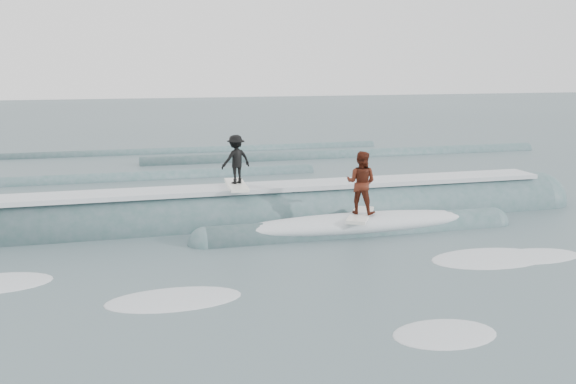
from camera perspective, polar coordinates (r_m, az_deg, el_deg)
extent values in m
plane|color=#374D51|center=(15.57, 4.32, -7.05)|extent=(160.00, 160.00, 0.00)
cylinder|color=#375D5B|center=(20.51, -0.74, -2.48)|extent=(19.02, 2.03, 2.03)
sphere|color=#375D5B|center=(24.64, 21.18, -0.90)|extent=(2.03, 2.03, 2.03)
cylinder|color=#375D5B|center=(19.03, 6.21, -3.65)|extent=(9.00, 0.99, 0.99)
sphere|color=#375D5B|center=(17.91, -7.35, -4.64)|extent=(0.99, 0.99, 0.99)
sphere|color=#375D5B|center=(21.07, 17.68, -2.65)|extent=(0.99, 0.99, 0.99)
cube|color=silver|center=(20.28, -0.75, 0.50)|extent=(18.00, 1.30, 0.14)
ellipsoid|color=silver|center=(18.95, 6.23, -2.78)|extent=(7.60, 1.30, 0.60)
cube|color=white|center=(19.95, -4.61, 0.64)|extent=(0.69, 2.03, 0.10)
imported|color=black|center=(19.82, -4.65, 2.92)|extent=(1.11, 0.86, 1.51)
cube|color=white|center=(18.92, 6.45, -2.04)|extent=(1.47, 2.01, 0.10)
imported|color=#4A190D|center=(18.72, 6.51, 0.84)|extent=(1.13, 1.09, 1.84)
ellipsoid|color=silver|center=(12.48, 13.75, -12.17)|extent=(2.10, 1.43, 0.10)
ellipsoid|color=silver|center=(17.32, 17.49, -5.65)|extent=(2.95, 2.01, 0.10)
ellipsoid|color=silver|center=(13.98, -10.11, -9.39)|extent=(2.84, 1.94, 0.10)
ellipsoid|color=silver|center=(17.87, 20.95, -5.36)|extent=(2.12, 1.44, 0.10)
cylinder|color=#375D5B|center=(28.40, -19.60, 0.76)|extent=(22.00, 0.70, 0.70)
cylinder|color=#375D5B|center=(34.50, 5.50, 3.15)|extent=(22.00, 0.80, 0.80)
cylinder|color=#375D5B|center=(36.47, -8.70, 3.51)|extent=(22.00, 0.60, 0.60)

